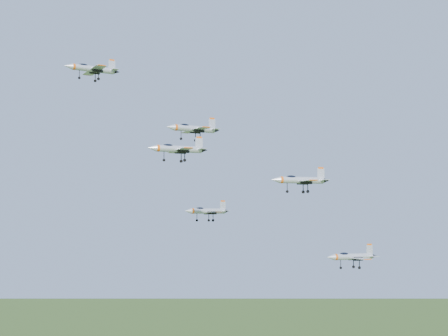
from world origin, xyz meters
name	(u,v)px	position (x,y,z in m)	size (l,w,h in m)	color
jet_lead	(92,69)	(-19.89, 9.91, 161.97)	(11.57, 9.56, 3.09)	silver
jet_left_high	(193,129)	(-3.08, -2.53, 149.32)	(11.47, 9.45, 3.07)	silver
jet_right_high	(177,149)	(-10.59, -13.42, 143.97)	(10.88, 9.00, 2.91)	silver
jet_left_low	(207,211)	(5.14, 9.08, 133.56)	(10.85, 8.96, 2.90)	silver
jet_right_low	(300,180)	(16.92, -9.22, 139.52)	(12.39, 10.37, 3.32)	silver
jet_trail	(352,256)	(34.35, -2.41, 123.74)	(12.68, 10.50, 3.39)	silver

